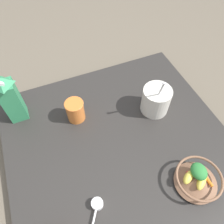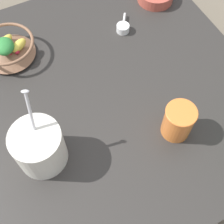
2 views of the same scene
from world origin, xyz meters
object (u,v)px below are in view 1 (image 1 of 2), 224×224
milk_carton (10,98)px  drinking_cup (75,110)px  yogurt_tub (156,99)px  fruit_bowl (198,179)px

milk_carton → drinking_cup: 0.29m
yogurt_tub → drinking_cup: (-0.37, 0.09, -0.02)m
fruit_bowl → drinking_cup: bearing=125.3°
milk_carton → drinking_cup: (0.25, -0.12, -0.07)m
fruit_bowl → milk_carton: milk_carton is taller
drinking_cup → milk_carton: bearing=154.8°
yogurt_tub → fruit_bowl: bearing=-94.2°
fruit_bowl → milk_carton: bearing=134.6°
fruit_bowl → drinking_cup: drinking_cup is taller
fruit_bowl → yogurt_tub: size_ratio=0.72×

